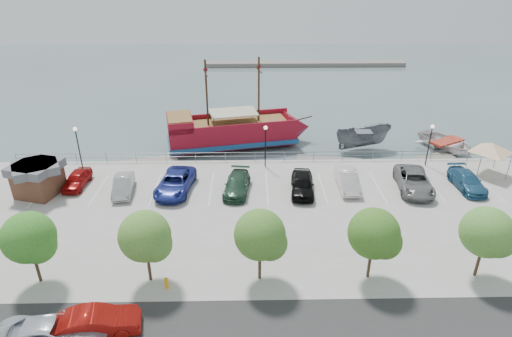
{
  "coord_description": "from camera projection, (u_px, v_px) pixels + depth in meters",
  "views": [
    {
      "loc": [
        -1.65,
        -31.59,
        18.55
      ],
      "look_at": [
        -1.0,
        2.0,
        2.0
      ],
      "focal_mm": 30.0,
      "sensor_mm": 36.0,
      "label": 1
    }
  ],
  "objects": [
    {
      "name": "ground",
      "position": [
        268.0,
        210.0,
        37.0
      ],
      "size": [
        160.0,
        160.0,
        0.0
      ],
      "primitive_type": "plane",
      "color": "#49595C"
    },
    {
      "name": "sidewalk",
      "position": [
        275.0,
        278.0,
        27.59
      ],
      "size": [
        100.0,
        4.0,
        0.05
      ],
      "primitive_type": "cube",
      "color": "#9A9992",
      "rests_on": "land_slab"
    },
    {
      "name": "seawall_railing",
      "position": [
        265.0,
        156.0,
        43.32
      ],
      "size": [
        50.0,
        0.06,
        1.0
      ],
      "color": "slate",
      "rests_on": "land_slab"
    },
    {
      "name": "far_shore",
      "position": [
        305.0,
        64.0,
        86.33
      ],
      "size": [
        40.0,
        3.0,
        0.8
      ],
      "primitive_type": "cube",
      "color": "slate",
      "rests_on": "ground"
    },
    {
      "name": "pirate_ship",
      "position": [
        243.0,
        132.0,
        48.82
      ],
      "size": [
        17.05,
        7.85,
        10.57
      ],
      "rotation": [
        0.0,
        0.0,
        0.21
      ],
      "color": "maroon",
      "rests_on": "ground"
    },
    {
      "name": "patrol_boat",
      "position": [
        363.0,
        140.0,
        47.97
      ],
      "size": [
        6.92,
        3.77,
        2.54
      ],
      "primitive_type": "imported",
      "rotation": [
        0.0,
        0.0,
        1.78
      ],
      "color": "slate",
      "rests_on": "ground"
    },
    {
      "name": "speedboat",
      "position": [
        446.0,
        144.0,
        48.15
      ],
      "size": [
        7.56,
        8.35,
        1.42
      ],
      "primitive_type": "imported",
      "rotation": [
        0.0,
        0.0,
        0.5
      ],
      "color": "silver",
      "rests_on": "ground"
    },
    {
      "name": "dock_west",
      "position": [
        145.0,
        163.0,
        44.95
      ],
      "size": [
        7.04,
        3.81,
        0.39
      ],
      "primitive_type": "cube",
      "rotation": [
        0.0,
        0.0,
        0.29
      ],
      "color": "gray",
      "rests_on": "ground"
    },
    {
      "name": "dock_mid",
      "position": [
        329.0,
        162.0,
        45.29
      ],
      "size": [
        7.06,
        3.13,
        0.39
      ],
      "primitive_type": "cube",
      "rotation": [
        0.0,
        0.0,
        -0.18
      ],
      "color": "slate",
      "rests_on": "ground"
    },
    {
      "name": "dock_east",
      "position": [
        426.0,
        161.0,
        45.47
      ],
      "size": [
        6.86,
        4.27,
        0.38
      ],
      "primitive_type": "cube",
      "rotation": [
        0.0,
        0.0,
        0.39
      ],
      "color": "slate",
      "rests_on": "ground"
    },
    {
      "name": "shed",
      "position": [
        38.0,
        178.0,
        36.84
      ],
      "size": [
        4.39,
        4.39,
        2.92
      ],
      "rotation": [
        0.0,
        0.0,
        -0.28
      ],
      "color": "brown",
      "rests_on": "land_slab"
    },
    {
      "name": "canopy_tent",
      "position": [
        493.0,
        143.0,
        39.76
      ],
      "size": [
        4.66,
        4.66,
        3.57
      ],
      "rotation": [
        0.0,
        0.0,
        -0.09
      ],
      "color": "slate",
      "rests_on": "land_slab"
    },
    {
      "name": "street_van",
      "position": [
        52.0,
        334.0,
        22.47
      ],
      "size": [
        6.07,
        3.31,
        1.61
      ],
      "primitive_type": "imported",
      "rotation": [
        0.0,
        0.0,
        1.68
      ],
      "color": "#B0B6C2",
      "rests_on": "street"
    },
    {
      "name": "street_sedan",
      "position": [
        96.0,
        323.0,
        23.18
      ],
      "size": [
        4.98,
        2.56,
        1.56
      ],
      "primitive_type": "imported",
      "rotation": [
        0.0,
        0.0,
        1.77
      ],
      "color": "#9A110C",
      "rests_on": "street"
    },
    {
      "name": "fire_hydrant",
      "position": [
        166.0,
        283.0,
        26.56
      ],
      "size": [
        0.29,
        0.29,
        0.82
      ],
      "rotation": [
        0.0,
        0.0,
        0.07
      ],
      "color": "orange",
      "rests_on": "sidewalk"
    },
    {
      "name": "lamp_post_left",
      "position": [
        77.0,
        140.0,
        40.78
      ],
      "size": [
        0.36,
        0.36,
        4.28
      ],
      "color": "black",
      "rests_on": "land_slab"
    },
    {
      "name": "lamp_post_mid",
      "position": [
        265.0,
        139.0,
        41.09
      ],
      "size": [
        0.36,
        0.36,
        4.28
      ],
      "color": "black",
      "rests_on": "land_slab"
    },
    {
      "name": "lamp_post_right",
      "position": [
        430.0,
        138.0,
        41.37
      ],
      "size": [
        0.36,
        0.36,
        4.28
      ],
      "color": "black",
      "rests_on": "land_slab"
    },
    {
      "name": "tree_b",
      "position": [
        31.0,
        239.0,
        25.81
      ],
      "size": [
        3.3,
        3.2,
        5.0
      ],
      "color": "#473321",
      "rests_on": "sidewalk"
    },
    {
      "name": "tree_c",
      "position": [
        147.0,
        238.0,
        25.93
      ],
      "size": [
        3.3,
        3.2,
        5.0
      ],
      "color": "#473321",
      "rests_on": "sidewalk"
    },
    {
      "name": "tree_d",
      "position": [
        262.0,
        237.0,
        26.05
      ],
      "size": [
        3.3,
        3.2,
        5.0
      ],
      "color": "#473321",
      "rests_on": "sidewalk"
    },
    {
      "name": "tree_e",
      "position": [
        376.0,
        235.0,
        26.18
      ],
      "size": [
        3.3,
        3.2,
        5.0
      ],
      "color": "#473321",
      "rests_on": "sidewalk"
    },
    {
      "name": "tree_f",
      "position": [
        489.0,
        234.0,
        26.3
      ],
      "size": [
        3.3,
        3.2,
        5.0
      ],
      "color": "#473321",
      "rests_on": "sidewalk"
    },
    {
      "name": "parked_car_a",
      "position": [
        77.0,
        179.0,
        38.45
      ],
      "size": [
        1.79,
        4.14,
        1.39
      ],
      "primitive_type": "imported",
      "rotation": [
        0.0,
        0.0,
        -0.04
      ],
      "color": "#980C0C",
      "rests_on": "land_slab"
    },
    {
      "name": "parked_car_b",
      "position": [
        123.0,
        185.0,
        37.38
      ],
      "size": [
        2.01,
        4.49,
        1.43
      ],
      "primitive_type": "imported",
      "rotation": [
        0.0,
        0.0,
        0.12
      ],
      "color": "#A0A0A0",
      "rests_on": "land_slab"
    },
    {
      "name": "parked_car_c",
      "position": [
        175.0,
        183.0,
        37.6
      ],
      "size": [
        3.4,
        6.15,
        1.63
      ],
      "primitive_type": "imported",
      "rotation": [
        0.0,
        0.0,
        -0.12
      ],
      "color": "navy",
      "rests_on": "land_slab"
    },
    {
      "name": "parked_car_d",
      "position": [
        237.0,
        184.0,
        37.5
      ],
      "size": [
        2.61,
        5.19,
        1.45
      ],
      "primitive_type": "imported",
      "rotation": [
        0.0,
        0.0,
        -0.12
      ],
      "color": "#20402D",
      "rests_on": "land_slab"
    },
    {
      "name": "parked_car_e",
      "position": [
        302.0,
        184.0,
        37.39
      ],
      "size": [
        2.41,
        5.07,
        1.67
      ],
      "primitive_type": "imported",
      "rotation": [
        0.0,
        0.0,
        -0.09
      ],
      "color": "black",
      "rests_on": "land_slab"
    },
    {
      "name": "parked_car_f",
      "position": [
        348.0,
        180.0,
        38.14
      ],
      "size": [
        1.71,
        4.73,
        1.55
      ],
      "primitive_type": "imported",
      "rotation": [
        0.0,
        0.0,
        -0.01
      ],
      "color": "silver",
      "rests_on": "land_slab"
    },
    {
      "name": "parked_car_g",
      "position": [
        414.0,
        181.0,
        37.88
      ],
      "size": [
        3.46,
        6.22,
        1.65
      ],
      "primitive_type": "imported",
      "rotation": [
        0.0,
        0.0,
        -0.13
      ],
      "color": "slate",
      "rests_on": "land_slab"
    },
    {
      "name": "parked_car_h",
      "position": [
        467.0,
        181.0,
        38.13
      ],
      "size": [
        2.13,
        4.95,
        1.42
      ],
      "primitive_type": "imported",
      "rotation": [
        0.0,
        0.0,
        0.03
      ],
      "color": "#24577A",
      "rests_on": "land_slab"
    }
  ]
}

